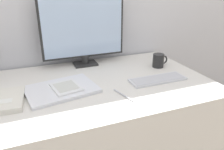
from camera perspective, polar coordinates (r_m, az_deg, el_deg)
name	(u,v)px	position (r m, az deg, el deg)	size (l,w,h in m)	color
desk	(94,139)	(1.39, -4.64, -16.38)	(1.29, 0.77, 0.75)	silver
monitor	(83,28)	(1.41, -7.49, 12.11)	(0.54, 0.11, 0.46)	#262626
keyboard	(158,79)	(1.24, 11.85, -1.11)	(0.32, 0.11, 0.01)	silver
laptop	(61,89)	(1.13, -13.10, -3.67)	(0.38, 0.30, 0.02)	silver
ereader	(66,87)	(1.12, -11.91, -3.08)	(0.16, 0.18, 0.01)	white
coffee_mug	(159,61)	(1.44, 12.09, 3.72)	(0.10, 0.07, 0.09)	black
pen	(123,95)	(1.06, 2.95, -5.24)	(0.05, 0.14, 0.01)	silver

